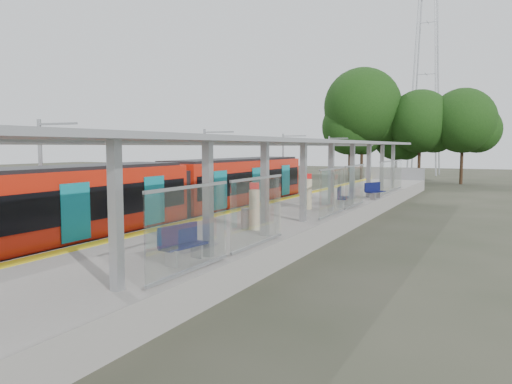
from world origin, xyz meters
The scene contains 15 objects.
trackbed centered at (-4.50, 20.00, 0.12)m, with size 3.00×70.00×0.24m, color #59544C.
platform centered at (0.00, 20.00, 0.50)m, with size 6.00×50.00×1.00m, color gray.
tactile_strip centered at (-2.55, 20.00, 1.01)m, with size 0.60×50.00×0.02m, color yellow.
end_fence centered at (0.00, 44.95, 1.60)m, with size 6.00×0.10×1.20m, color #9EA0A5.
train centered at (-4.50, 12.72, 2.05)m, with size 2.74×27.60×3.62m.
canopy centered at (1.61, 16.19, 4.20)m, with size 3.27×38.00×3.66m.
pylon centered at (-1.00, 73.00, 19.00)m, with size 8.00×4.00×38.00m, color #9EA0A5, non-canonical shape.
tree_cluster centered at (-2.06, 54.28, 7.78)m, with size 19.73×10.48×13.83m.
catenary_masts centered at (-6.22, 19.00, 2.91)m, with size 2.08×48.16×5.40m.
bench_near centered at (1.69, 5.03, 1.58)m, with size 0.72×1.65×1.09m.
bench_mid centered at (1.88, 20.25, 1.58)m, with size 0.79×1.68×1.10m.
bench_far centered at (2.61, 25.04, 1.56)m, with size 1.08×1.60×1.06m.
info_pillar_near centered at (1.05, 11.03, 1.83)m, with size 0.43×0.43×1.91m.
info_pillar_far centered at (0.63, 18.28, 1.83)m, with size 0.43×0.43×1.90m.
litter_bin centered at (0.66, 11.05, 1.43)m, with size 0.42×0.42×0.85m, color #9EA0A5.
Camera 1 is at (9.93, -6.74, 4.34)m, focal length 35.00 mm.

